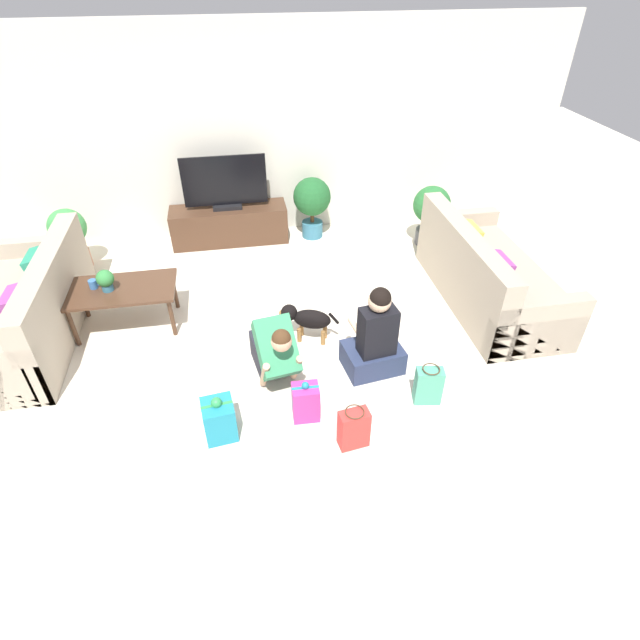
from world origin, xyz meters
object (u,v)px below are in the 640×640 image
(potted_plant_corner_left, at_px, (69,234))
(person_kneeling, at_px, (274,350))
(sofa_right, at_px, (486,276))
(potted_plant_corner_right, at_px, (431,210))
(mug, at_px, (93,284))
(gift_box_a, at_px, (306,402))
(dog, at_px, (306,318))
(gift_bag_a, at_px, (354,428))
(person_sitting, at_px, (375,341))
(tv_console, at_px, (230,225))
(sofa_left, at_px, (27,313))
(gift_bag_b, at_px, (428,385))
(coffee_table, at_px, (122,292))
(tabletop_plant, at_px, (105,280))
(tv, at_px, (225,185))
(gift_box_b, at_px, (219,419))
(potted_plant_back_right, at_px, (312,201))

(potted_plant_corner_left, relative_size, person_kneeling, 0.93)
(sofa_right, height_order, potted_plant_corner_left, sofa_right)
(potted_plant_corner_right, distance_m, mug, 4.11)
(sofa_right, xyz_separation_m, gift_box_a, (-2.22, -1.38, -0.14))
(dog, bearing_deg, potted_plant_corner_left, -105.75)
(person_kneeling, distance_m, gift_bag_a, 1.03)
(gift_box_a, bearing_deg, potted_plant_corner_left, 129.22)
(potted_plant_corner_right, distance_m, person_sitting, 2.66)
(person_kneeling, bearing_deg, sofa_right, 10.46)
(sofa_right, height_order, tv_console, sofa_right)
(tv_console, height_order, gift_bag_a, tv_console)
(potted_plant_corner_left, xyz_separation_m, gift_box_a, (2.39, -2.93, -0.28))
(tv_console, relative_size, gift_bag_a, 4.01)
(sofa_left, relative_size, gift_bag_a, 5.52)
(gift_box_a, xyz_separation_m, gift_bag_b, (1.06, -0.01, 0.01))
(gift_bag_b, bearing_deg, mug, 150.90)
(person_kneeling, xyz_separation_m, gift_box_a, (0.20, -0.52, -0.16))
(coffee_table, xyz_separation_m, gift_bag_a, (1.95, -1.94, -0.23))
(potted_plant_corner_left, xyz_separation_m, tabletop_plant, (0.66, -1.37, 0.14))
(tv_console, distance_m, dog, 2.36)
(mug, bearing_deg, sofa_right, -3.55)
(coffee_table, xyz_separation_m, potted_plant_corner_left, (-0.77, 1.35, 0.03))
(sofa_right, xyz_separation_m, tv, (-2.73, 1.91, 0.48))
(person_kneeling, height_order, gift_bag_b, person_kneeling)
(person_kneeling, height_order, person_sitting, person_sitting)
(gift_box_b, bearing_deg, potted_plant_corner_left, 119.29)
(sofa_left, bearing_deg, gift_box_a, 58.68)
(gift_box_a, bearing_deg, sofa_right, 31.88)
(tv_console, height_order, gift_bag_b, tv_console)
(potted_plant_corner_left, height_order, dog, potted_plant_corner_left)
(person_kneeling, bearing_deg, potted_plant_back_right, 64.62)
(potted_plant_corner_left, distance_m, potted_plant_back_right, 3.00)
(tv, height_order, gift_box_a, tv)
(gift_box_b, bearing_deg, mug, 124.47)
(potted_plant_back_right, bearing_deg, gift_bag_b, -81.72)
(coffee_table, bearing_deg, person_kneeling, -36.86)
(person_kneeling, xyz_separation_m, person_sitting, (0.91, -0.04, 0.01))
(gift_box_a, height_order, tabletop_plant, tabletop_plant)
(dog, height_order, gift_bag_b, dog)
(sofa_right, bearing_deg, tv_console, 55.00)
(person_kneeling, xyz_separation_m, gift_bag_b, (1.27, -0.52, -0.15))
(potted_plant_corner_left, bearing_deg, gift_bag_b, -40.34)
(sofa_left, distance_m, potted_plant_corner_right, 4.77)
(potted_plant_corner_right, bearing_deg, mug, -163.99)
(sofa_right, relative_size, tabletop_plant, 9.30)
(potted_plant_corner_left, height_order, gift_bag_a, potted_plant_corner_left)
(dog, relative_size, mug, 4.79)
(potted_plant_corner_right, height_order, gift_box_a, potted_plant_corner_right)
(tv_console, distance_m, potted_plant_back_right, 1.14)
(dog, relative_size, gift_bag_a, 1.53)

